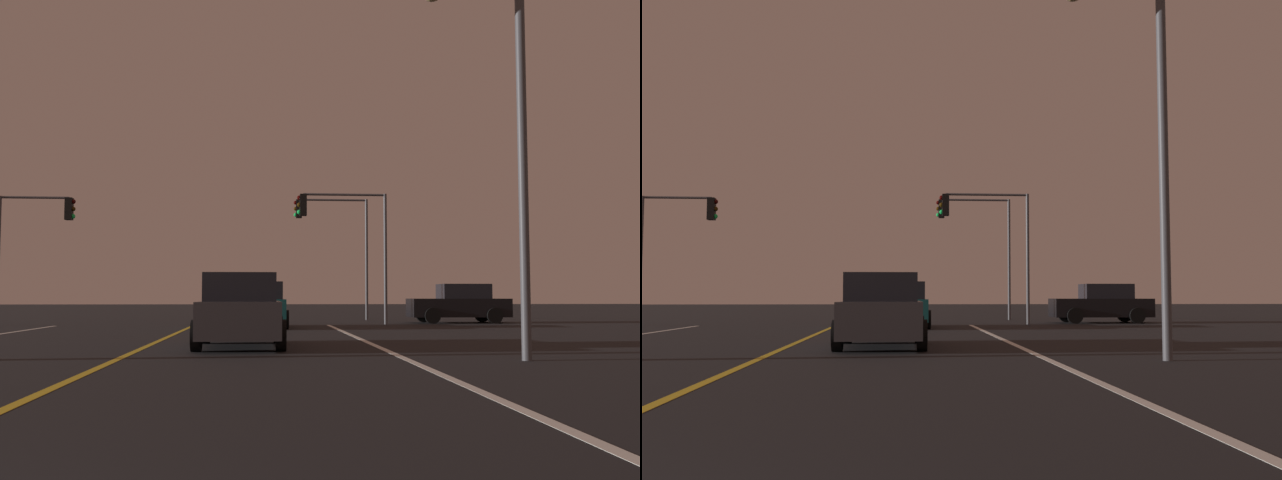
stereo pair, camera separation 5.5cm
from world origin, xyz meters
TOP-DOWN VIEW (x-y plane):
  - lane_edge_right at (5.40, 10.78)m, footprint 0.16×33.56m
  - lane_center_divider at (0.00, 10.78)m, footprint 0.16×33.56m
  - car_crossing_side at (11.36, 29.54)m, footprint 4.30×2.02m
  - car_ahead_far at (2.65, 25.33)m, footprint 2.02×4.30m
  - car_lead_same_lane at (2.20, 14.94)m, footprint 2.02×4.30m
  - traffic_light_near_right at (6.05, 28.06)m, footprint 3.77×0.36m
  - traffic_light_near_left at (-6.39, 28.06)m, footprint 3.05×0.36m
  - traffic_light_far_right at (6.17, 33.56)m, footprint 3.67×0.36m
  - street_lamp_right_near at (7.08, 11.02)m, footprint 2.00×0.44m

SIDE VIEW (x-z plane):
  - lane_edge_right at x=5.40m, z-range 0.00..0.01m
  - lane_center_divider at x=0.00m, z-range 0.00..0.01m
  - car_crossing_side at x=11.36m, z-range -0.03..1.67m
  - car_ahead_far at x=2.65m, z-range -0.03..1.67m
  - car_lead_same_lane at x=2.20m, z-range -0.03..1.67m
  - traffic_light_near_left at x=-6.39m, z-range 1.27..6.47m
  - traffic_light_near_right at x=6.05m, z-range 1.36..6.81m
  - traffic_light_far_right at x=6.17m, z-range 1.44..7.38m
  - street_lamp_right_near at x=7.08m, z-range 1.02..8.23m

